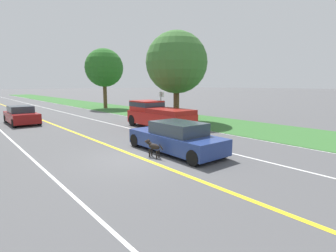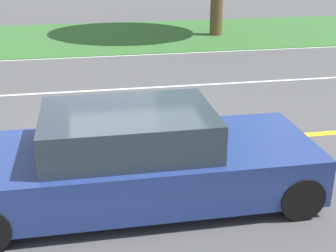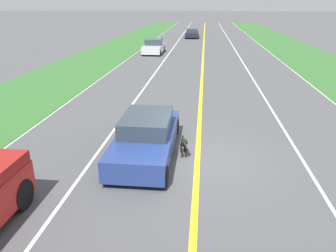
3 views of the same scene
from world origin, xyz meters
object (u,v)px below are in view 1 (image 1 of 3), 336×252
(pickup_truck, at_px, (158,114))
(dog, at_px, (153,146))
(ego_car, at_px, (176,138))
(oncoming_car, at_px, (21,115))
(street_sign, at_px, (161,102))
(roadside_tree_right_near, at_px, (177,63))
(roadside_tree_right_far, at_px, (104,68))

(pickup_truck, bearing_deg, dog, -128.89)
(ego_car, distance_m, pickup_truck, 6.88)
(oncoming_car, bearing_deg, dog, 99.06)
(dog, height_order, oncoming_car, oncoming_car)
(ego_car, xyz_separation_m, dog, (-1.29, 0.01, -0.18))
(street_sign, bearing_deg, dog, -129.72)
(pickup_truck, xyz_separation_m, oncoming_car, (-7.01, 8.13, -0.29))
(ego_car, relative_size, roadside_tree_right_near, 0.66)
(dog, bearing_deg, roadside_tree_right_near, 34.50)
(dog, distance_m, street_sign, 11.84)
(ego_car, xyz_separation_m, street_sign, (6.25, 9.08, 0.88))
(oncoming_car, bearing_deg, roadside_tree_right_far, -143.28)
(pickup_truck, relative_size, roadside_tree_right_near, 0.75)
(dog, distance_m, oncoming_car, 14.23)
(ego_car, distance_m, roadside_tree_right_far, 23.99)
(ego_car, bearing_deg, oncoming_car, 104.08)
(roadside_tree_right_far, relative_size, street_sign, 3.09)
(ego_car, bearing_deg, street_sign, 55.46)
(oncoming_car, xyz_separation_m, roadside_tree_right_far, (11.10, 8.28, 4.41))
(ego_car, height_order, street_sign, street_sign)
(pickup_truck, height_order, oncoming_car, pickup_truck)
(street_sign, bearing_deg, pickup_truck, -131.22)
(oncoming_car, xyz_separation_m, roadside_tree_right_near, (10.36, -6.29, 4.11))
(oncoming_car, bearing_deg, ego_car, 104.08)
(dog, height_order, roadside_tree_right_near, roadside_tree_right_near)
(pickup_truck, xyz_separation_m, roadside_tree_right_far, (4.08, 16.41, 4.12))
(ego_car, height_order, roadside_tree_right_near, roadside_tree_right_near)
(ego_car, xyz_separation_m, oncoming_car, (-3.53, 14.06, 0.00))
(roadside_tree_right_far, bearing_deg, roadside_tree_right_near, -92.88)
(pickup_truck, xyz_separation_m, roadside_tree_right_near, (3.35, 1.84, 3.82))
(pickup_truck, bearing_deg, ego_car, -120.47)
(ego_car, relative_size, street_sign, 1.99)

